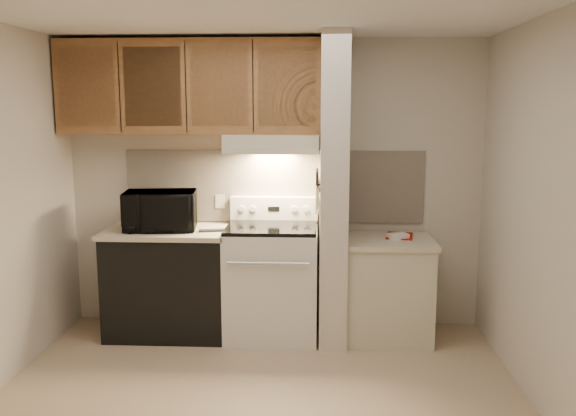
{
  "coord_description": "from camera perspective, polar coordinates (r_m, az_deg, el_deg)",
  "views": [
    {
      "loc": [
        0.39,
        -3.79,
        1.93
      ],
      "look_at": [
        0.16,
        0.75,
        1.17
      ],
      "focal_mm": 38.0,
      "sensor_mm": 36.0,
      "label": 1
    }
  ],
  "objects": [
    {
      "name": "right_cab_base",
      "position": [
        5.21,
        9.28,
        -7.65
      ],
      "size": [
        0.7,
        0.6,
        0.81
      ],
      "primitive_type": "cube",
      "color": "beige",
      "rests_on": "floor"
    },
    {
      "name": "upper_cabinets",
      "position": [
        5.23,
        -9.16,
        11.09
      ],
      "size": [
        2.18,
        0.33,
        0.77
      ],
      "primitive_type": "cube",
      "color": "#906037",
      "rests_on": "wall_back"
    },
    {
      "name": "cab_gap_b",
      "position": [
        5.08,
        -9.54,
        11.13
      ],
      "size": [
        0.01,
        0.01,
        0.73
      ],
      "primitive_type": "cube",
      "color": "black",
      "rests_on": "upper_cabinets"
    },
    {
      "name": "spoon_rest",
      "position": [
        5.06,
        -7.03,
        -2.09
      ],
      "size": [
        0.24,
        0.12,
        0.02
      ],
      "primitive_type": "cube",
      "rotation": [
        0.0,
        0.0,
        0.23
      ],
      "color": "black",
      "rests_on": "left_countertop"
    },
    {
      "name": "knife_handle_a",
      "position": [
        4.76,
        2.75,
        2.74
      ],
      "size": [
        0.02,
        0.02,
        0.1
      ],
      "primitive_type": "cylinder",
      "color": "black",
      "rests_on": "knife_strip"
    },
    {
      "name": "outlet",
      "position": [
        5.4,
        -6.37,
        0.61
      ],
      "size": [
        0.08,
        0.01,
        0.12
      ],
      "primitive_type": "cube",
      "color": "beige",
      "rests_on": "backsplash"
    },
    {
      "name": "cooktop",
      "position": [
        5.06,
        -1.55,
        -1.83
      ],
      "size": [
        0.74,
        0.64,
        0.03
      ],
      "primitive_type": "cube",
      "color": "black",
      "rests_on": "range_body"
    },
    {
      "name": "partition_pillar",
      "position": [
        4.99,
        4.28,
        1.65
      ],
      "size": [
        0.22,
        0.7,
        2.5
      ],
      "primitive_type": "cube",
      "color": "beige",
      "rests_on": "floor"
    },
    {
      "name": "oven_window",
      "position": [
        4.86,
        -1.81,
        -7.6
      ],
      "size": [
        0.5,
        0.01,
        0.3
      ],
      "primitive_type": "cube",
      "color": "black",
      "rests_on": "range_body"
    },
    {
      "name": "ceiling",
      "position": [
        3.86,
        -3.04,
        18.0
      ],
      "size": [
        3.6,
        3.6,
        0.0
      ],
      "primitive_type": "plane",
      "rotation": [
        3.14,
        0.0,
        0.0
      ],
      "color": "white",
      "rests_on": "wall_back"
    },
    {
      "name": "range_display",
      "position": [
        5.28,
        -1.35,
        -0.09
      ],
      "size": [
        0.1,
        0.01,
        0.04
      ],
      "primitive_type": "cube",
      "color": "black",
      "rests_on": "range_backguard"
    },
    {
      "name": "range_backguard",
      "position": [
        5.32,
        -1.32,
        -0.01
      ],
      "size": [
        0.76,
        0.08,
        0.2
      ],
      "primitive_type": "cube",
      "color": "silver",
      "rests_on": "range_body"
    },
    {
      "name": "knife_blade_e",
      "position": [
        5.1,
        2.74,
        1.39
      ],
      "size": [
        0.01,
        0.04,
        0.18
      ],
      "primitive_type": "cube",
      "color": "silver",
      "rests_on": "knife_strip"
    },
    {
      "name": "knife_handle_c",
      "position": [
        4.91,
        2.75,
        2.95
      ],
      "size": [
        0.02,
        0.02,
        0.1
      ],
      "primitive_type": "cylinder",
      "color": "black",
      "rests_on": "knife_strip"
    },
    {
      "name": "oven_mitt",
      "position": [
        5.17,
        2.76,
        0.97
      ],
      "size": [
        0.03,
        0.11,
        0.26
      ],
      "primitive_type": "cube",
      "color": "slate",
      "rests_on": "partition_pillar"
    },
    {
      "name": "cab_door_c",
      "position": [
        5.03,
        -6.44,
        11.22
      ],
      "size": [
        0.46,
        0.01,
        0.63
      ],
      "primitive_type": "cube",
      "color": "#906037",
      "rests_on": "upper_cabinets"
    },
    {
      "name": "left_countertop",
      "position": [
        5.22,
        -11.21,
        -2.16
      ],
      "size": [
        1.04,
        0.67,
        0.04
      ],
      "primitive_type": "cube",
      "color": "beige",
      "rests_on": "dishwasher_front"
    },
    {
      "name": "dishwasher_front",
      "position": [
        5.33,
        -11.06,
        -6.96
      ],
      "size": [
        1.0,
        0.63,
        0.87
      ],
      "primitive_type": "cube",
      "color": "black",
      "rests_on": "floor"
    },
    {
      "name": "wall_right",
      "position": [
        4.11,
        22.98,
        -0.78
      ],
      "size": [
        0.02,
        3.0,
        2.5
      ],
      "primitive_type": "cube",
      "color": "beige",
      "rests_on": "floor"
    },
    {
      "name": "range_knob_left_outer",
      "position": [
        5.31,
        -4.37,
        -0.07
      ],
      "size": [
        0.05,
        0.02,
        0.05
      ],
      "primitive_type": "cylinder",
      "rotation": [
        1.57,
        0.0,
        0.0
      ],
      "color": "silver",
      "rests_on": "range_backguard"
    },
    {
      "name": "range_body",
      "position": [
        5.18,
        -1.52,
        -6.99
      ],
      "size": [
        0.76,
        0.65,
        0.92
      ],
      "primitive_type": "cube",
      "color": "silver",
      "rests_on": "floor"
    },
    {
      "name": "pillar_trim",
      "position": [
        4.98,
        2.95,
        2.24
      ],
      "size": [
        0.01,
        0.7,
        0.04
      ],
      "primitive_type": "cube",
      "color": "#906037",
      "rests_on": "partition_pillar"
    },
    {
      "name": "cab_door_b",
      "position": [
        5.14,
        -12.56,
        11.01
      ],
      "size": [
        0.46,
        0.01,
        0.63
      ],
      "primitive_type": "cube",
      "color": "#906037",
      "rests_on": "upper_cabinets"
    },
    {
      "name": "cab_door_d",
      "position": [
        4.97,
        -0.1,
        11.3
      ],
      "size": [
        0.46,
        0.01,
        0.63
      ],
      "primitive_type": "cube",
      "color": "#906037",
      "rests_on": "upper_cabinets"
    },
    {
      "name": "microwave",
      "position": [
        5.18,
        -11.87,
        -0.23
      ],
      "size": [
        0.63,
        0.47,
        0.32
      ],
      "primitive_type": "imported",
      "rotation": [
        0.0,
        0.0,
        0.13
      ],
      "color": "black",
      "rests_on": "left_countertop"
    },
    {
      "name": "knife_blade_b",
      "position": [
        4.87,
        2.73,
        0.99
      ],
      "size": [
        0.01,
        0.04,
        0.18
      ],
      "primitive_type": "cube",
      "color": "silver",
      "rests_on": "knife_strip"
    },
    {
      "name": "range_knob_right_outer",
      "position": [
        5.26,
        1.69,
        -0.12
      ],
      "size": [
        0.05,
        0.02,
        0.05
      ],
      "primitive_type": "cylinder",
      "rotation": [
        1.57,
        0.0,
        0.0
      ],
      "color": "silver",
      "rests_on": "range_backguard"
    },
    {
      "name": "range_knob_right_inner",
      "position": [
        5.27,
        0.6,
        -0.11
      ],
      "size": [
        0.05,
        0.02,
        0.05
      ],
      "primitive_type": "cylinder",
      "rotation": [
        1.57,
        0.0,
        0.0
      ],
      "color": "silver",
      "rests_on": "range_backguard"
    },
    {
      "name": "floor",
      "position": [
        4.27,
        -2.73,
        -17.34
      ],
      "size": [
        3.6,
        3.6,
        0.0
      ],
      "primitive_type": "plane",
      "color": "tan",
      "rests_on": "ground"
    },
    {
      "name": "right_countertop",
      "position": [
        5.1,
        9.4,
        -3.08
      ],
      "size": [
        0.74,
        0.64,
        0.04
      ],
      "primitive_type": "cube",
      "color": "beige",
      "rests_on": "right_cab_base"
    },
    {
      "name": "cab_door_a",
      "position": [
        5.31,
        -18.34,
        10.71
      ],
      "size": [
        0.46,
        0.01,
        0.63
      ],
      "primitive_type": "cube",
      "color": "#906037",
      "rests_on": "upper_cabinets"
    },
    {
      "name": "oven_handle",
      "position": [
        4.77,
        -1.86,
        -5.2
      ],
      "size": [
        0.65,
        0.02,
        0.02
      ],
      "primitive_type": "cylinder",
      "rotation": [
        0.0,
        1.57,
        0.0
      ],
      "color": "silver",
      "rests_on": "range_body"
    },
    {
      "name": "cab_gap_a",
      "position": [
        5.22,
        -15.5,
        10.87
      ],
      "size": [
        0.01,
        0.01,
        0.73
      ],
      "primitive_type": "cube",
      "color": "black",
      "rests_on": "upper_cabinets"
    },
    {
      "name": "cab_gap_c",
      "position": [
        4.99,
        -3.29,
        11.27
      ],
      "size": [
        0.01,
        0.01,
        0.73
      ],
      "primitive_type": "cube",
      "color": "black",
      "rests_on": "upper_cabinets"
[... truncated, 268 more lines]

